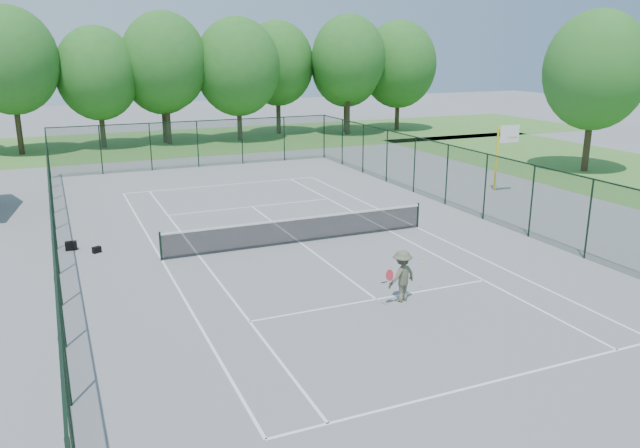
{
  "coord_description": "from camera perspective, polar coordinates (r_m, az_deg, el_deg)",
  "views": [
    {
      "loc": [
        -8.79,
        -22.24,
        7.56
      ],
      "look_at": [
        0.0,
        -2.0,
        1.3
      ],
      "focal_mm": 35.0,
      "sensor_mm": 36.0,
      "label": 1
    }
  ],
  "objects": [
    {
      "name": "sports_bag_b",
      "position": [
        25.3,
        -19.74,
        -2.23
      ],
      "size": [
        0.36,
        0.3,
        0.24
      ],
      "primitive_type": "cube",
      "rotation": [
        0.0,
        0.0,
        0.41
      ],
      "color": "black",
      "rests_on": "ground"
    },
    {
      "name": "grass_far",
      "position": [
        53.51,
        -13.9,
        7.26
      ],
      "size": [
        80.0,
        16.0,
        0.01
      ],
      "primitive_type": "cube",
      "color": "#4D8534",
      "rests_on": "ground"
    },
    {
      "name": "sports_bag_a",
      "position": [
        25.98,
        -21.8,
        -1.86
      ],
      "size": [
        0.44,
        0.29,
        0.34
      ],
      "primitive_type": "cube",
      "rotation": [
        0.0,
        0.0,
        -0.07
      ],
      "color": "black",
      "rests_on": "ground"
    },
    {
      "name": "fence_enclosure",
      "position": [
        24.65,
        -1.85,
        1.74
      ],
      "size": [
        18.05,
        36.05,
        3.02
      ],
      "color": "#18331D",
      "rests_on": "ground"
    },
    {
      "name": "tree_line_far",
      "position": [
        53.0,
        -14.33,
        13.67
      ],
      "size": [
        39.4,
        6.4,
        9.7
      ],
      "color": "#3C301E",
      "rests_on": "ground"
    },
    {
      "name": "ground",
      "position": [
        25.08,
        -1.82,
        -1.71
      ],
      "size": [
        140.0,
        140.0,
        0.0
      ],
      "primitive_type": "plane",
      "color": "gray",
      "rests_on": "ground"
    },
    {
      "name": "tennis_net",
      "position": [
        24.91,
        -1.83,
        -0.45
      ],
      "size": [
        11.08,
        0.08,
        1.1
      ],
      "color": "black",
      "rests_on": "ground"
    },
    {
      "name": "court_lines",
      "position": [
        25.08,
        -1.82,
        -1.71
      ],
      "size": [
        11.05,
        23.85,
        0.01
      ],
      "color": "white",
      "rests_on": "ground"
    },
    {
      "name": "tree_side",
      "position": [
        42.51,
        23.9,
        12.7
      ],
      "size": [
        6.22,
        6.22,
        9.84
      ],
      "color": "#3C301E",
      "rests_on": "ground"
    },
    {
      "name": "basketball_goal",
      "position": [
        34.83,
        16.44,
        6.96
      ],
      "size": [
        1.2,
        1.43,
        3.65
      ],
      "color": "yellow",
      "rests_on": "ground"
    },
    {
      "name": "tennis_player",
      "position": [
        19.32,
        7.5,
        -4.73
      ],
      "size": [
        1.88,
        0.89,
        1.63
      ],
      "color": "#575B42",
      "rests_on": "ground"
    }
  ]
}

